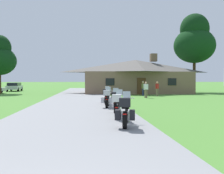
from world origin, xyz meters
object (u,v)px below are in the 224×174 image
(motorcycle_black_third_in_row, at_px, (115,102))
(tree_right_of_lodge, at_px, (194,41))
(motorcycle_white_nearest_to_camera, at_px, (126,112))
(bystander_olive_shirt_beside_signpost, at_px, (143,88))
(bystander_red_shirt_near_lodge, at_px, (157,88))
(motorcycle_red_farthest_in_row, at_px, (107,96))
(motorcycle_green_fourth_in_row, at_px, (107,99))
(bystander_white_shirt_by_tree, at_px, (146,89))
(motorcycle_white_second_in_row, at_px, (118,106))
(parked_silver_suv_far_left, at_px, (14,86))

(motorcycle_black_third_in_row, height_order, tree_right_of_lodge, tree_right_of_lodge)
(motorcycle_white_nearest_to_camera, xyz_separation_m, bystander_olive_shirt_beside_signpost, (5.00, 20.88, 0.34))
(bystander_red_shirt_near_lodge, xyz_separation_m, tree_right_of_lodge, (8.06, 9.24, 6.77))
(motorcycle_red_farthest_in_row, bearing_deg, bystander_red_shirt_near_lodge, 65.24)
(motorcycle_black_third_in_row, distance_m, motorcycle_green_fourth_in_row, 2.54)
(motorcycle_green_fourth_in_row, distance_m, tree_right_of_lodge, 27.24)
(bystander_red_shirt_near_lodge, distance_m, tree_right_of_lodge, 14.01)
(bystander_olive_shirt_beside_signpost, distance_m, tree_right_of_lodge, 14.29)
(motorcycle_white_nearest_to_camera, bearing_deg, bystander_olive_shirt_beside_signpost, 87.05)
(motorcycle_green_fourth_in_row, height_order, bystander_red_shirt_near_lodge, bystander_red_shirt_near_lodge)
(bystander_white_shirt_by_tree, bearing_deg, motorcycle_white_second_in_row, 52.85)
(motorcycle_green_fourth_in_row, distance_m, bystander_white_shirt_by_tree, 10.89)
(motorcycle_white_nearest_to_camera, distance_m, motorcycle_black_third_in_row, 4.80)
(motorcycle_red_farthest_in_row, xyz_separation_m, bystander_white_shirt_by_tree, (4.57, 7.43, 0.31))
(bystander_red_shirt_near_lodge, distance_m, parked_silver_suv_far_left, 25.29)
(motorcycle_green_fourth_in_row, bearing_deg, motorcycle_white_nearest_to_camera, -80.87)
(motorcycle_white_nearest_to_camera, distance_m, bystander_olive_shirt_beside_signpost, 21.47)
(bystander_red_shirt_near_lodge, xyz_separation_m, bystander_olive_shirt_beside_signpost, (-1.42, 0.95, 0.02))
(parked_silver_suv_far_left, bearing_deg, motorcycle_white_nearest_to_camera, -72.11)
(motorcycle_white_second_in_row, bearing_deg, motorcycle_red_farthest_in_row, 100.92)
(motorcycle_red_farthest_in_row, bearing_deg, motorcycle_black_third_in_row, -80.53)
(motorcycle_black_third_in_row, distance_m, tree_right_of_lodge, 29.17)
(tree_right_of_lodge, height_order, parked_silver_suv_far_left, tree_right_of_lodge)
(bystander_red_shirt_near_lodge, distance_m, bystander_olive_shirt_beside_signpost, 1.71)
(motorcycle_white_second_in_row, relative_size, bystander_white_shirt_by_tree, 1.24)
(motorcycle_white_nearest_to_camera, height_order, motorcycle_black_third_in_row, same)
(motorcycle_black_third_in_row, height_order, motorcycle_red_farthest_in_row, same)
(motorcycle_black_third_in_row, xyz_separation_m, motorcycle_red_farthest_in_row, (-0.16, 4.92, 0.00))
(motorcycle_green_fourth_in_row, relative_size, bystander_red_shirt_near_lodge, 1.25)
(motorcycle_black_third_in_row, height_order, motorcycle_green_fourth_in_row, same)
(bystander_white_shirt_by_tree, bearing_deg, bystander_olive_shirt_beside_signpost, -117.37)
(motorcycle_red_farthest_in_row, relative_size, bystander_olive_shirt_beside_signpost, 1.23)
(motorcycle_white_nearest_to_camera, xyz_separation_m, motorcycle_white_second_in_row, (-0.02, 2.43, 0.01))
(motorcycle_white_nearest_to_camera, relative_size, bystander_olive_shirt_beside_signpost, 1.23)
(motorcycle_white_second_in_row, distance_m, tree_right_of_lodge, 31.24)
(motorcycle_green_fourth_in_row, height_order, motorcycle_red_farthest_in_row, same)
(motorcycle_green_fourth_in_row, bearing_deg, parked_silver_suv_far_left, 123.00)
(tree_right_of_lodge, bearing_deg, bystander_red_shirt_near_lodge, -131.11)
(motorcycle_red_farthest_in_row, relative_size, bystander_white_shirt_by_tree, 1.25)
(bystander_white_shirt_by_tree, bearing_deg, motorcycle_black_third_in_row, 50.35)
(motorcycle_black_third_in_row, xyz_separation_m, tree_right_of_lodge, (14.38, 24.37, 7.08))
(motorcycle_red_farthest_in_row, xyz_separation_m, bystander_olive_shirt_beside_signpost, (5.05, 11.17, 0.33))
(parked_silver_suv_far_left, bearing_deg, motorcycle_white_second_in_row, -70.77)
(bystander_white_shirt_by_tree, bearing_deg, bystander_red_shirt_near_lodge, -144.46)
(motorcycle_white_second_in_row, bearing_deg, bystander_olive_shirt_beside_signpost, 85.47)
(motorcycle_black_third_in_row, height_order, bystander_red_shirt_near_lodge, bystander_red_shirt_near_lodge)
(motorcycle_green_fourth_in_row, distance_m, parked_silver_suv_far_left, 31.22)
(motorcycle_white_second_in_row, relative_size, parked_silver_suv_far_left, 0.44)
(motorcycle_green_fourth_in_row, bearing_deg, bystander_red_shirt_near_lodge, 70.25)
(motorcycle_white_nearest_to_camera, height_order, motorcycle_green_fourth_in_row, same)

